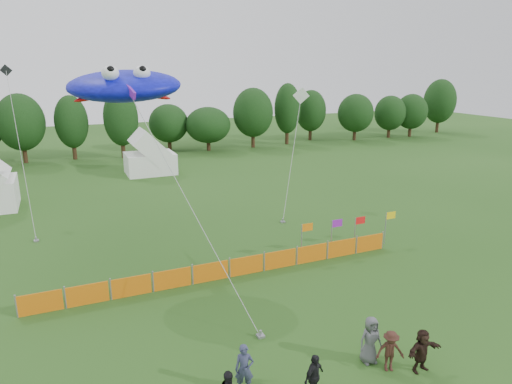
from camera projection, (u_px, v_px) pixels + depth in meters
name	position (u px, v px, depth m)	size (l,w,h in m)	color
ground	(321.00, 367.00, 16.88)	(160.00, 160.00, 0.00)	#234C16
treeline	(142.00, 121.00, 56.08)	(104.57, 8.78, 8.36)	#382314
tent_right	(150.00, 157.00, 46.81)	(4.95, 3.96, 3.49)	white
barrier_fence	(229.00, 269.00, 23.88)	(19.90, 0.06, 1.00)	#D4650B
flag_row	(346.00, 229.00, 27.08)	(6.73, 0.56, 2.18)	gray
spectator_a	(244.00, 369.00, 15.37)	(0.65, 0.42, 1.77)	#313552
spectator_c	(390.00, 351.00, 16.49)	(1.03, 0.59, 1.59)	#391E17
spectator_d	(314.00, 377.00, 15.06)	(0.97, 0.40, 1.65)	black
spectator_e	(370.00, 340.00, 16.93)	(0.90, 0.59, 1.85)	#4F5054
spectator_f	(422.00, 351.00, 16.46)	(1.54, 0.49, 1.66)	black
stingray_kite	(123.00, 86.00, 23.69)	(7.44, 17.66, 10.84)	#1015F0
small_kite_white	(297.00, 123.00, 35.98)	(5.32, 6.19, 9.12)	white
small_kite_dark	(17.00, 134.00, 31.77)	(1.64, 9.31, 10.89)	black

